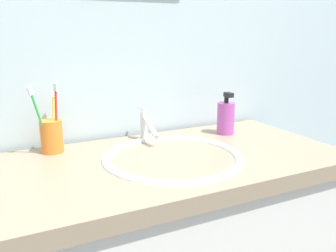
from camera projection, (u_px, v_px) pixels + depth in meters
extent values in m
cube|color=silver|center=(127.00, 25.00, 1.25)|extent=(2.26, 0.04, 2.40)
cube|color=gray|center=(167.00, 165.00, 1.09)|extent=(1.06, 0.53, 0.05)
ellipsoid|color=white|center=(173.00, 173.00, 1.09)|extent=(0.36, 0.36, 0.10)
torus|color=white|center=(173.00, 158.00, 1.08)|extent=(0.41, 0.41, 0.02)
cylinder|color=#595B60|center=(172.00, 187.00, 1.10)|extent=(0.03, 0.03, 0.01)
cylinder|color=silver|center=(144.00, 126.00, 1.25)|extent=(0.02, 0.02, 0.10)
cylinder|color=silver|center=(150.00, 126.00, 1.20)|extent=(0.02, 0.11, 0.07)
cylinder|color=silver|center=(142.00, 109.00, 1.25)|extent=(0.01, 0.05, 0.01)
cylinder|color=orange|center=(52.00, 136.00, 1.12)|extent=(0.07, 0.07, 0.10)
cylinder|color=yellow|center=(54.00, 121.00, 1.14)|extent=(0.02, 0.03, 0.17)
cube|color=white|center=(53.00, 93.00, 1.13)|extent=(0.02, 0.02, 0.03)
cylinder|color=green|center=(41.00, 122.00, 1.08)|extent=(0.05, 0.03, 0.19)
cube|color=white|center=(30.00, 91.00, 1.03)|extent=(0.02, 0.02, 0.03)
cylinder|color=red|center=(56.00, 119.00, 1.10)|extent=(0.02, 0.02, 0.20)
cube|color=white|center=(56.00, 87.00, 1.08)|extent=(0.01, 0.02, 0.02)
cylinder|color=#B24CA5|center=(226.00, 118.00, 1.32)|extent=(0.06, 0.06, 0.11)
cylinder|color=black|center=(226.00, 100.00, 1.30)|extent=(0.02, 0.02, 0.02)
cube|color=black|center=(229.00, 95.00, 1.29)|extent=(0.02, 0.04, 0.02)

